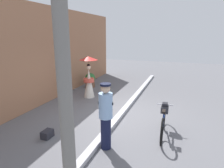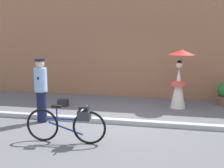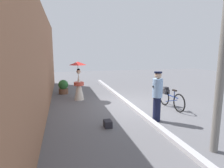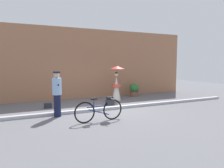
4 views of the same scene
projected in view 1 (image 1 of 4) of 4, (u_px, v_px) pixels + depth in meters
name	position (u px, v px, depth m)	size (l,w,h in m)	color
ground_plane	(121.00, 116.00, 7.00)	(30.00, 30.00, 0.00)	slate
building_wall	(35.00, 56.00, 7.72)	(14.00, 0.40, 3.99)	#9E6B4C
sidewalk_curb	(121.00, 114.00, 6.99)	(14.00, 0.20, 0.12)	#B2B2B7
bicycle_near_officer	(164.00, 120.00, 5.64)	(1.79, 0.48, 0.83)	black
person_officer	(106.00, 115.00, 4.80)	(0.34, 0.38, 1.71)	#141938
person_with_parasol	(89.00, 77.00, 8.88)	(0.83, 0.83, 1.88)	silver
potted_plant_by_door	(90.00, 80.00, 10.70)	(0.56, 0.55, 0.79)	brown
backpack_on_pavement	(47.00, 134.00, 5.49)	(0.33, 0.24, 0.22)	#26262D
utility_pole	(64.00, 73.00, 2.31)	(0.18, 0.18, 4.80)	slate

